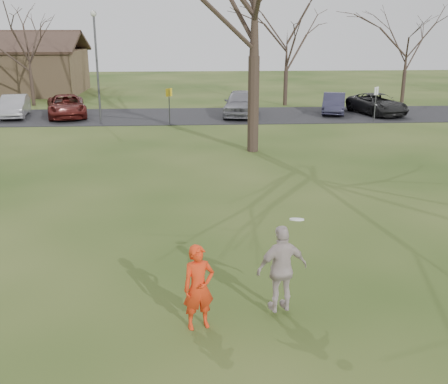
# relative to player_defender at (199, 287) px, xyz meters

# --- Properties ---
(ground) EXTENTS (120.00, 120.00, 0.00)m
(ground) POSITION_rel_player_defender_xyz_m (0.71, -0.25, -0.83)
(ground) COLOR #1E380F
(ground) RESTS_ON ground
(parking_strip) EXTENTS (62.00, 6.50, 0.04)m
(parking_strip) POSITION_rel_player_defender_xyz_m (0.71, 24.75, -0.81)
(parking_strip) COLOR black
(parking_strip) RESTS_ON ground
(player_defender) EXTENTS (0.69, 0.55, 1.65)m
(player_defender) POSITION_rel_player_defender_xyz_m (0.00, 0.00, 0.00)
(player_defender) COLOR red
(player_defender) RESTS_ON ground
(car_1) EXTENTS (2.04, 4.27, 1.35)m
(car_1) POSITION_rel_player_defender_xyz_m (-10.94, 24.87, -0.11)
(car_1) COLOR gray
(car_1) RESTS_ON parking_strip
(car_2) EXTENTS (3.36, 5.25, 1.35)m
(car_2) POSITION_rel_player_defender_xyz_m (-7.75, 24.73, -0.11)
(car_2) COLOR #531713
(car_2) RESTS_ON parking_strip
(car_4) EXTENTS (2.68, 4.98, 1.61)m
(car_4) POSITION_rel_player_defender_xyz_m (3.05, 24.48, 0.02)
(car_4) COLOR slate
(car_4) RESTS_ON parking_strip
(car_5) EXTENTS (2.39, 4.15, 1.29)m
(car_5) POSITION_rel_player_defender_xyz_m (9.15, 25.08, -0.14)
(car_5) COLOR #2B2A40
(car_5) RESTS_ON parking_strip
(car_6) EXTENTS (3.25, 5.07, 1.30)m
(car_6) POSITION_rel_player_defender_xyz_m (11.82, 24.56, -0.14)
(car_6) COLOR black
(car_6) RESTS_ON parking_strip
(catching_play) EXTENTS (1.11, 0.68, 1.97)m
(catching_play) POSITION_rel_player_defender_xyz_m (1.61, 0.35, 0.17)
(catching_play) COLOR #BDACAA
(catching_play) RESTS_ON ground
(lamp_post) EXTENTS (0.34, 0.34, 6.27)m
(lamp_post) POSITION_rel_player_defender_xyz_m (-5.29, 22.25, 3.14)
(lamp_post) COLOR #47474C
(lamp_post) RESTS_ON ground
(sign_yellow) EXTENTS (0.35, 0.35, 2.08)m
(sign_yellow) POSITION_rel_player_defender_xyz_m (-1.29, 21.75, 0.62)
(sign_yellow) COLOR #47474C
(sign_yellow) RESTS_ON ground
(sign_white) EXTENTS (0.35, 0.35, 2.08)m
(sign_white) POSITION_rel_player_defender_xyz_m (10.71, 21.75, 0.62)
(sign_white) COLOR #47474C
(sign_white) RESTS_ON ground
(small_tree_row) EXTENTS (55.00, 5.90, 8.50)m
(small_tree_row) POSITION_rel_player_defender_xyz_m (5.09, 29.81, 3.07)
(small_tree_row) COLOR #352821
(small_tree_row) RESTS_ON ground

